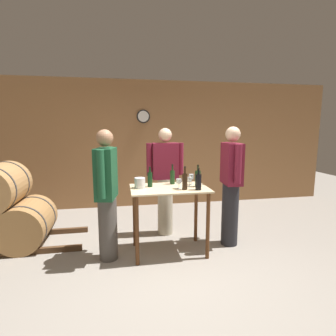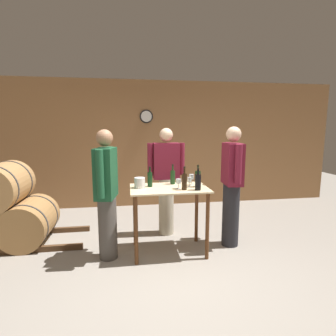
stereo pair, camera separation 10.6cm
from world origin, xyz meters
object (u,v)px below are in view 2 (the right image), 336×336
object	(u,v)px
wine_bottle_left	(173,177)
person_host	(106,192)
wine_glass_near_left	(179,181)
person_visitor_bearded	(232,184)
wine_bottle_far_right	(198,178)
wine_bottle_center	(184,181)
wine_glass_near_right	(191,177)
person_visitor_with_scarf	(166,179)
wine_bottle_far_left	(150,179)
ice_bucket	(140,183)
wine_bottle_right	(198,182)
wine_glass_near_center	(189,180)

from	to	relation	value
wine_bottle_left	person_host	world-z (taller)	person_host
wine_glass_near_left	person_visitor_bearded	distance (m)	0.83
wine_bottle_far_right	wine_glass_near_left	distance (m)	0.29
wine_bottle_center	wine_glass_near_right	bearing A→B (deg)	58.95
person_visitor_with_scarf	wine_bottle_center	bearing A→B (deg)	-81.41
wine_bottle_far_left	ice_bucket	size ratio (longest dim) A/B	1.93
wine_bottle_center	wine_bottle_right	size ratio (longest dim) A/B	1.06
wine_glass_near_center	wine_bottle_far_left	bearing A→B (deg)	169.14
wine_glass_near_left	ice_bucket	bearing A→B (deg)	165.84
wine_glass_near_right	person_visitor_with_scarf	distance (m)	0.62
wine_glass_near_right	wine_bottle_right	bearing A→B (deg)	-87.28
wine_glass_near_right	person_visitor_with_scarf	world-z (taller)	person_visitor_with_scarf
wine_glass_near_right	person_visitor_bearded	world-z (taller)	person_visitor_bearded
wine_glass_near_left	person_visitor_with_scarf	world-z (taller)	person_visitor_with_scarf
wine_bottle_far_left	wine_glass_near_left	bearing A→B (deg)	-25.70
wine_bottle_center	wine_bottle_far_right	distance (m)	0.26
person_visitor_with_scarf	person_visitor_bearded	world-z (taller)	person_visitor_bearded
wine_glass_near_right	wine_glass_near_center	bearing A→B (deg)	-115.10
wine_bottle_right	wine_bottle_left	bearing A→B (deg)	122.43
wine_bottle_right	wine_bottle_far_right	bearing A→B (deg)	75.87
wine_bottle_center	wine_glass_near_center	world-z (taller)	wine_bottle_center
wine_glass_near_left	wine_glass_near_center	xyz separation A→B (m)	(0.16, 0.07, -0.00)
wine_bottle_right	wine_bottle_far_right	size ratio (longest dim) A/B	0.96
wine_bottle_far_right	ice_bucket	size ratio (longest dim) A/B	2.10
wine_bottle_far_right	wine_glass_near_right	distance (m)	0.13
wine_bottle_far_left	person_visitor_bearded	xyz separation A→B (m)	(1.17, -0.01, -0.11)
wine_bottle_left	person_visitor_bearded	bearing A→B (deg)	-8.68
wine_bottle_far_right	ice_bucket	xyz separation A→B (m)	(-0.78, 0.06, -0.05)
wine_bottle_far_left	wine_glass_near_center	world-z (taller)	wine_bottle_far_left
wine_bottle_center	person_visitor_bearded	world-z (taller)	person_visitor_bearded
wine_bottle_far_left	wine_bottle_right	xyz separation A→B (m)	(0.59, -0.29, 0.00)
wine_glass_near_right	person_visitor_bearded	size ratio (longest dim) A/B	0.09
wine_bottle_far_right	wine_bottle_left	bearing A→B (deg)	143.77
wine_bottle_left	ice_bucket	world-z (taller)	wine_bottle_left
wine_bottle_far_left	wine_bottle_right	distance (m)	0.66
ice_bucket	person_visitor_bearded	world-z (taller)	person_visitor_bearded
person_host	person_visitor_bearded	world-z (taller)	person_visitor_bearded
wine_bottle_right	person_visitor_bearded	xyz separation A→B (m)	(0.57, 0.28, -0.11)
wine_glass_near_right	ice_bucket	world-z (taller)	wine_glass_near_right
wine_glass_near_left	person_visitor_with_scarf	bearing A→B (deg)	94.69
wine_bottle_far_right	wine_bottle_right	bearing A→B (deg)	-104.13
wine_bottle_far_right	person_visitor_with_scarf	bearing A→B (deg)	117.15
wine_bottle_far_right	person_visitor_with_scarf	size ratio (longest dim) A/B	0.18
wine_bottle_far_right	person_host	xyz separation A→B (m)	(-1.21, -0.04, -0.14)
ice_bucket	wine_glass_near_center	bearing A→B (deg)	-4.57
wine_bottle_right	wine_glass_near_right	size ratio (longest dim) A/B	1.88
wine_bottle_left	wine_bottle_right	bearing A→B (deg)	-57.57
wine_glass_near_right	wine_glass_near_left	bearing A→B (deg)	-139.12
wine_bottle_right	wine_bottle_far_right	world-z (taller)	wine_bottle_far_right
wine_bottle_far_right	person_visitor_bearded	world-z (taller)	person_visitor_bearded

